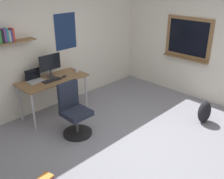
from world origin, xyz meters
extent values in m
plane|color=gray|center=(0.00, 0.00, 0.00)|extent=(5.20, 5.20, 0.00)
cube|color=silver|center=(0.00, 2.45, 1.30)|extent=(5.00, 0.10, 2.60)
cube|color=olive|center=(-0.84, 2.30, 1.55)|extent=(0.68, 0.20, 0.02)
cube|color=navy|center=(0.29, 2.39, 1.55)|extent=(0.52, 0.01, 0.74)
cube|color=black|center=(-1.08, 2.33, 1.67)|extent=(0.04, 0.14, 0.22)
cube|color=#7A3D99|center=(-1.04, 2.33, 1.68)|extent=(0.04, 0.14, 0.23)
cube|color=teal|center=(-1.00, 2.33, 1.68)|extent=(0.04, 0.14, 0.23)
cube|color=silver|center=(-0.96, 2.33, 1.66)|extent=(0.03, 0.14, 0.19)
cube|color=#3851B2|center=(-0.93, 2.33, 1.66)|extent=(0.02, 0.14, 0.20)
cube|color=#C63833|center=(-0.89, 2.33, 1.67)|extent=(0.04, 0.14, 0.22)
cube|color=silver|center=(2.45, 0.00, 1.30)|extent=(0.10, 5.00, 2.60)
cube|color=olive|center=(2.38, 0.72, 1.35)|extent=(0.04, 1.10, 0.90)
cube|color=black|center=(2.37, 0.72, 1.35)|extent=(0.01, 0.94, 0.76)
cube|color=olive|center=(2.34, 0.72, 0.89)|extent=(0.12, 1.10, 0.03)
cube|color=olive|center=(-0.33, 2.06, 0.74)|extent=(1.36, 0.62, 0.03)
cylinder|color=#B7B7BC|center=(-0.95, 1.81, 0.36)|extent=(0.04, 0.04, 0.73)
cylinder|color=#B7B7BC|center=(0.29, 1.81, 0.36)|extent=(0.04, 0.04, 0.73)
cylinder|color=#B7B7BC|center=(-0.95, 2.31, 0.36)|extent=(0.04, 0.04, 0.73)
cylinder|color=#B7B7BC|center=(0.29, 2.31, 0.36)|extent=(0.04, 0.04, 0.73)
cylinder|color=black|center=(-0.51, 1.12, 0.02)|extent=(0.52, 0.52, 0.04)
cylinder|color=#4C4C51|center=(-0.51, 1.12, 0.21)|extent=(0.05, 0.05, 0.34)
cube|color=#1E2333|center=(-0.51, 1.12, 0.42)|extent=(0.44, 0.44, 0.09)
cube|color=#1E2333|center=(-0.51, 1.32, 0.71)|extent=(0.40, 0.08, 0.48)
cube|color=#ADAFB5|center=(-0.64, 2.17, 0.77)|extent=(0.31, 0.21, 0.02)
cube|color=black|center=(-0.64, 2.27, 0.88)|extent=(0.31, 0.01, 0.21)
cylinder|color=#38383D|center=(-0.30, 2.17, 0.77)|extent=(0.17, 0.17, 0.01)
cylinder|color=#38383D|center=(-0.30, 2.17, 0.84)|extent=(0.03, 0.03, 0.14)
cube|color=black|center=(-0.30, 2.16, 1.07)|extent=(0.46, 0.02, 0.31)
cube|color=black|center=(-0.40, 1.98, 0.77)|extent=(0.37, 0.13, 0.02)
ellipsoid|color=#262628|center=(-0.12, 1.98, 0.78)|extent=(0.10, 0.06, 0.03)
cylinder|color=silver|center=(0.25, 2.03, 0.81)|extent=(0.08, 0.08, 0.09)
ellipsoid|color=black|center=(1.48, -0.29, 0.22)|extent=(0.32, 0.22, 0.43)
cube|color=orange|center=(-1.58, 0.49, 0.08)|extent=(0.24, 0.19, 0.03)
camera|label=1|loc=(-2.88, -2.08, 2.61)|focal=41.47mm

